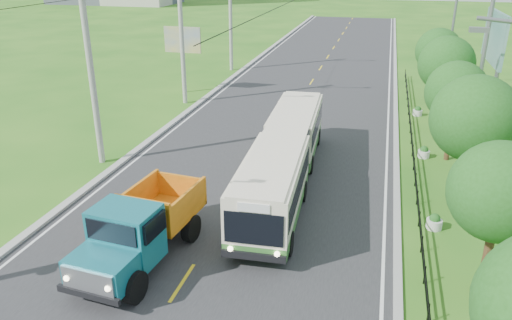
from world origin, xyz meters
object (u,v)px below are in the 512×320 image
at_px(pole_near, 91,69).
at_px(tree_fifth, 447,67).
at_px(tree_third, 475,123).
at_px(billboard_left, 183,44).
at_px(planter_mid, 424,152).
at_px(streetlight_far, 450,33).
at_px(tree_fourth, 457,95).
at_px(planter_near, 434,222).
at_px(planter_far, 418,112).
at_px(streetlight_mid, 478,72).
at_px(pole_mid, 182,34).
at_px(dump_truck, 140,226).
at_px(tree_second, 500,196).
at_px(bus, 285,154).
at_px(tree_back, 439,53).
at_px(pole_far, 231,16).
at_px(billboard_right, 493,45).

bearing_deg(pole_near, tree_fifth, 31.59).
xyz_separation_m(pole_near, tree_third, (18.12, -0.86, -1.11)).
bearing_deg(billboard_left, planter_mid, -28.92).
bearing_deg(streetlight_far, tree_fourth, -93.25).
xyz_separation_m(planter_near, planter_far, (0.00, 16.00, 0.00)).
height_order(pole_near, planter_mid, pole_near).
bearing_deg(streetlight_mid, streetlight_far, 90.00).
relative_size(pole_mid, dump_truck, 1.58).
distance_m(tree_fourth, tree_fifth, 6.01).
xyz_separation_m(streetlight_mid, streetlight_far, (0.00, 14.00, 0.00)).
relative_size(tree_second, streetlight_mid, 0.58).
relative_size(planter_far, bus, 0.05).
xyz_separation_m(tree_back, planter_near, (-1.26, -20.14, -3.37)).
relative_size(tree_fifth, streetlight_mid, 0.64).
distance_m(tree_fourth, planter_near, 8.87).
bearing_deg(tree_back, pole_far, 159.26).
distance_m(pole_far, bus, 26.80).
bearing_deg(planter_mid, tree_fourth, 6.39).
relative_size(tree_back, streetlight_mid, 0.61).
xyz_separation_m(planter_mid, billboard_right, (3.70, 6.00, 5.06)).
distance_m(tree_fourth, billboard_right, 6.59).
bearing_deg(bus, dump_truck, -119.42).
relative_size(tree_back, planter_mid, 8.21).
xyz_separation_m(tree_second, planter_far, (-1.26, 19.86, -3.23)).
bearing_deg(billboard_right, pole_mid, 177.22).
bearing_deg(pole_far, tree_second, -59.58).
distance_m(tree_fourth, streetlight_mid, 1.54).
bearing_deg(tree_third, bus, 178.01).
relative_size(tree_third, billboard_left, 1.15).
height_order(tree_fifth, bus, tree_fifth).
distance_m(pole_near, tree_third, 18.17).
bearing_deg(streetlight_far, pole_mid, -159.68).
xyz_separation_m(billboard_left, billboard_right, (21.80, -4.00, 1.48)).
xyz_separation_m(tree_fourth, tree_back, (0.00, 12.00, 0.07)).
relative_size(pole_far, tree_fourth, 1.85).
height_order(pole_near, streetlight_far, pole_near).
xyz_separation_m(pole_mid, billboard_right, (20.56, -1.00, 0.25)).
distance_m(pole_far, tree_third, 30.78).
bearing_deg(streetlight_far, bus, -114.17).
distance_m(tree_fifth, dump_truck, 22.64).
bearing_deg(streetlight_far, tree_fifth, -95.71).
bearing_deg(dump_truck, tree_fourth, 54.01).
bearing_deg(pole_far, planter_mid, -48.41).
bearing_deg(tree_fifth, planter_near, -95.08).
height_order(streetlight_mid, dump_truck, streetlight_mid).
distance_m(planter_mid, bus, 8.86).
bearing_deg(streetlight_mid, planter_far, 104.32).
xyz_separation_m(planter_near, planter_mid, (0.00, 8.00, 0.00)).
xyz_separation_m(tree_third, dump_truck, (-11.76, -7.20, -2.53)).
relative_size(planter_mid, billboard_left, 0.13).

